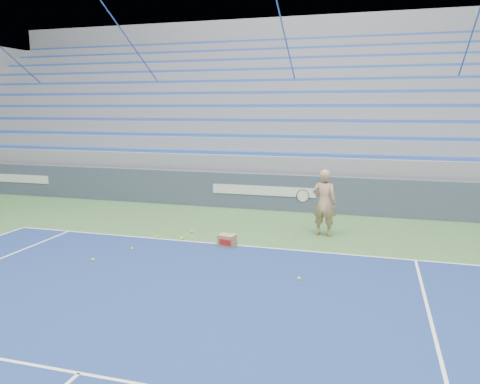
{
  "coord_description": "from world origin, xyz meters",
  "views": [
    {
      "loc": [
        3.2,
        2.11,
        3.08
      ],
      "look_at": [
        0.24,
        12.38,
        1.15
      ],
      "focal_mm": 35.0,
      "sensor_mm": 36.0,
      "label": 1
    }
  ],
  "objects": [
    {
      "name": "tennis_ball_2",
      "position": [
        -1.72,
        11.97,
        0.03
      ],
      "size": [
        0.07,
        0.07,
        0.07
      ],
      "primitive_type": "sphere",
      "color": "#D4EC30",
      "rests_on": "ground"
    },
    {
      "name": "tennis_player",
      "position": [
        2.08,
        13.34,
        0.82
      ],
      "size": [
        0.93,
        0.86,
        1.63
      ],
      "color": "tan",
      "rests_on": "ground"
    },
    {
      "name": "tennis_ball_0",
      "position": [
        -2.2,
        10.03,
        0.03
      ],
      "size": [
        0.07,
        0.07,
        0.07
      ],
      "primitive_type": "sphere",
      "color": "#D4EC30",
      "rests_on": "ground"
    },
    {
      "name": "tennis_ball_4",
      "position": [
        -1.1,
        12.67,
        0.03
      ],
      "size": [
        0.07,
        0.07,
        0.07
      ],
      "primitive_type": "sphere",
      "color": "#D4EC30",
      "rests_on": "ground"
    },
    {
      "name": "tennis_ball_1",
      "position": [
        2.0,
        10.13,
        0.03
      ],
      "size": [
        0.07,
        0.07,
        0.07
      ],
      "primitive_type": "sphere",
      "color": "#D4EC30",
      "rests_on": "ground"
    },
    {
      "name": "bleachers",
      "position": [
        0.0,
        21.6,
        2.36
      ],
      "size": [
        31.0,
        9.15,
        7.3
      ],
      "color": "gray",
      "rests_on": "ground"
    },
    {
      "name": "tennis_ball_3",
      "position": [
        -1.09,
        11.96,
        0.03
      ],
      "size": [
        0.07,
        0.07,
        0.07
      ],
      "primitive_type": "sphere",
      "color": "#D4EC30",
      "rests_on": "ground"
    },
    {
      "name": "sponsor_barrier",
      "position": [
        0.0,
        15.88,
        0.55
      ],
      "size": [
        30.0,
        0.32,
        1.1
      ],
      "color": "#3E4A5F",
      "rests_on": "ground"
    },
    {
      "name": "ball_box",
      "position": [
        0.11,
        11.77,
        0.14
      ],
      "size": [
        0.42,
        0.36,
        0.28
      ],
      "color": "#A87C51",
      "rests_on": "ground"
    },
    {
      "name": "tennis_ball_6",
      "position": [
        -1.81,
        10.93,
        0.03
      ],
      "size": [
        0.07,
        0.07,
        0.07
      ],
      "primitive_type": "sphere",
      "color": "#D4EC30",
      "rests_on": "ground"
    },
    {
      "name": "tennis_ball_5",
      "position": [
        -1.09,
        12.06,
        0.03
      ],
      "size": [
        0.07,
        0.07,
        0.07
      ],
      "primitive_type": "sphere",
      "color": "#D4EC30",
      "rests_on": "ground"
    }
  ]
}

